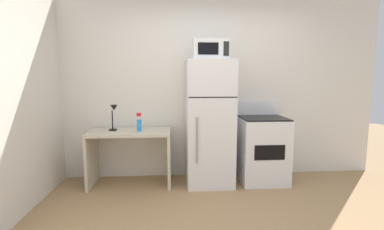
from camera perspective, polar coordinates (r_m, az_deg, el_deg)
The scene contains 7 objects.
wall_back_white at distance 4.17m, azimuth 3.76°, elevation 5.34°, with size 5.00×0.10×2.60m, color silver.
desk at distance 3.94m, azimuth -12.52°, elevation -6.47°, with size 1.10×0.56×0.75m.
desk_lamp at distance 3.91m, azimuth -15.77°, elevation 0.36°, with size 0.14×0.12×0.35m.
spray_bottle at distance 3.82m, azimuth -10.77°, elevation -1.80°, with size 0.06×0.06×0.25m.
refrigerator at distance 3.83m, azimuth 3.60°, elevation -1.63°, with size 0.63×0.65×1.70m.
microwave at distance 3.78m, azimuth 3.78°, elevation 13.17°, with size 0.46×0.35×0.26m.
oven_range at distance 4.09m, azimuth 14.19°, elevation -6.75°, with size 0.64×0.61×1.10m.
Camera 1 is at (-0.56, -2.43, 1.47)m, focal length 26.03 mm.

